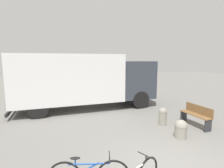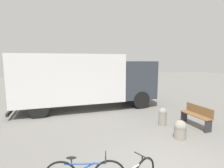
{
  "view_description": "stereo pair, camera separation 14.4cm",
  "coord_description": "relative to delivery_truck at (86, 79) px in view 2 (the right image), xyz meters",
  "views": [
    {
      "loc": [
        -2.72,
        -3.51,
        2.85
      ],
      "look_at": [
        -0.08,
        4.3,
        1.7
      ],
      "focal_mm": 28.0,
      "sensor_mm": 36.0,
      "label": 1
    },
    {
      "loc": [
        -2.59,
        -3.56,
        2.85
      ],
      "look_at": [
        -0.08,
        4.3,
        1.7
      ],
      "focal_mm": 28.0,
      "sensor_mm": 36.0,
      "label": 2
    }
  ],
  "objects": [
    {
      "name": "delivery_truck",
      "position": [
        0.0,
        0.0,
        0.0
      ],
      "size": [
        8.04,
        2.32,
        3.14
      ],
      "rotation": [
        0.0,
        0.0,
        0.0
      ],
      "color": "white",
      "rests_on": "ground"
    },
    {
      "name": "park_bench",
      "position": [
        4.05,
        -4.27,
        -1.25
      ],
      "size": [
        0.45,
        1.44,
        0.9
      ],
      "rotation": [
        0.0,
        0.0,
        1.6
      ],
      "color": "brown",
      "rests_on": "ground"
    },
    {
      "name": "bollard_near_bench",
      "position": [
        2.6,
        -5.02,
        -1.4
      ],
      "size": [
        0.45,
        0.45,
        0.68
      ],
      "color": "gray",
      "rests_on": "ground"
    },
    {
      "name": "bollard_far_bench",
      "position": [
        2.75,
        -3.7,
        -1.33
      ],
      "size": [
        0.36,
        0.36,
        0.77
      ],
      "color": "gray",
      "rests_on": "ground"
    }
  ]
}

